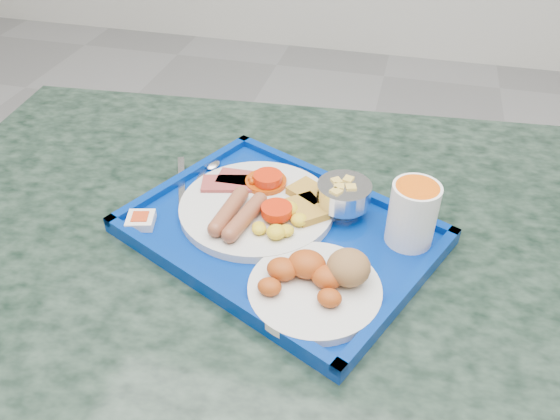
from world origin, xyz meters
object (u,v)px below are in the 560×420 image
object	(u,v)px
fruit_bowl	(344,194)
juice_cup	(413,212)
table	(283,317)
tray	(280,233)
main_plate	(260,205)
bread_plate	(319,281)

from	to	relation	value
fruit_bowl	juice_cup	size ratio (longest dim) A/B	0.86
table	tray	bearing A→B (deg)	-97.22
table	juice_cup	distance (m)	0.34
main_plate	bread_plate	xyz separation A→B (m)	(0.13, -0.15, 0.01)
bread_plate	juice_cup	distance (m)	0.18
juice_cup	fruit_bowl	bearing A→B (deg)	160.14
main_plate	fruit_bowl	size ratio (longest dim) A/B	2.93
tray	fruit_bowl	xyz separation A→B (m)	(0.09, 0.07, 0.05)
table	tray	distance (m)	0.22
main_plate	bread_plate	size ratio (longest dim) A/B	1.37
juice_cup	table	bearing A→B (deg)	-176.69
juice_cup	bread_plate	bearing A→B (deg)	-129.34
tray	bread_plate	world-z (taller)	bread_plate
main_plate	bread_plate	distance (m)	0.20
tray	main_plate	distance (m)	0.06
table	fruit_bowl	world-z (taller)	fruit_bowl
tray	bread_plate	bearing A→B (deg)	-53.47
table	tray	xyz separation A→B (m)	(-0.00, -0.01, 0.22)
main_plate	juice_cup	distance (m)	0.25
table	main_plate	xyz separation A→B (m)	(-0.04, 0.02, 0.24)
bread_plate	juice_cup	world-z (taller)	juice_cup
table	main_plate	size ratio (longest dim) A/B	5.41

